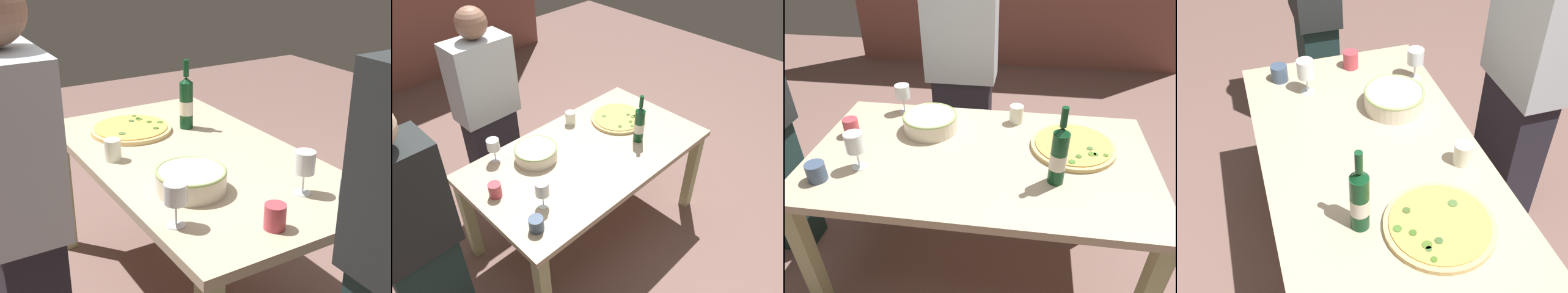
# 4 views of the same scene
# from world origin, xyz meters

# --- Properties ---
(ground_plane) EXTENTS (8.00, 8.00, 0.00)m
(ground_plane) POSITION_xyz_m (0.00, 0.00, 0.00)
(ground_plane) COLOR #7E5D55
(dining_table) EXTENTS (1.60, 0.90, 0.75)m
(dining_table) POSITION_xyz_m (0.00, 0.00, 0.66)
(dining_table) COLOR #C1AC8D
(dining_table) RESTS_ON ground
(pizza) EXTENTS (0.40, 0.40, 0.03)m
(pizza) POSITION_xyz_m (0.43, 0.12, 0.76)
(pizza) COLOR #DCB874
(pizza) RESTS_ON dining_table
(serving_bowl) EXTENTS (0.28, 0.28, 0.09)m
(serving_bowl) POSITION_xyz_m (-0.28, 0.19, 0.80)
(serving_bowl) COLOR beige
(serving_bowl) RESTS_ON dining_table
(wine_bottle) EXTENTS (0.07, 0.07, 0.35)m
(wine_bottle) POSITION_xyz_m (0.34, -0.15, 0.88)
(wine_bottle) COLOR #0F3F1F
(wine_bottle) RESTS_ON dining_table
(wine_glass_near_pizza) EXTENTS (0.08, 0.08, 0.17)m
(wine_glass_near_pizza) POSITION_xyz_m (-0.52, -0.17, 0.88)
(wine_glass_near_pizza) COLOR white
(wine_glass_near_pizza) RESTS_ON dining_table
(wine_glass_by_bottle) EXTENTS (0.08, 0.08, 0.16)m
(wine_glass_by_bottle) POSITION_xyz_m (-0.48, 0.37, 0.87)
(wine_glass_by_bottle) COLOR white
(wine_glass_by_bottle) RESTS_ON dining_table
(cup_amber) EXTENTS (0.08, 0.08, 0.08)m
(cup_amber) POSITION_xyz_m (-0.66, -0.28, 0.79)
(cup_amber) COLOR #3E516D
(cup_amber) RESTS_ON dining_table
(cup_ceramic) EXTENTS (0.08, 0.08, 0.09)m
(cup_ceramic) POSITION_xyz_m (-0.67, 0.09, 0.80)
(cup_ceramic) COLOR #BE414C
(cup_ceramic) RESTS_ON dining_table
(cup_spare) EXTENTS (0.07, 0.07, 0.10)m
(cup_spare) POSITION_xyz_m (0.15, 0.33, 0.80)
(cup_spare) COLOR white
(cup_spare) RESTS_ON dining_table
(person_host) EXTENTS (0.44, 0.24, 1.58)m
(person_host) POSITION_xyz_m (-0.24, 0.83, 0.79)
(person_host) COLOR #25232D
(person_host) RESTS_ON ground
(person_guest_left) EXTENTS (0.39, 0.24, 1.63)m
(person_guest_left) POSITION_xyz_m (-1.17, 0.01, 0.83)
(person_guest_left) COLOR #1D3533
(person_guest_left) RESTS_ON ground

